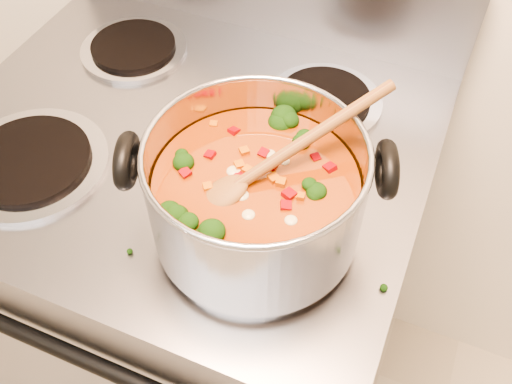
# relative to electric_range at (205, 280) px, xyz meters

# --- Properties ---
(electric_range) EXTENTS (0.76, 0.69, 1.08)m
(electric_range) POSITION_rel_electric_range_xyz_m (0.00, 0.00, 0.00)
(electric_range) COLOR gray
(electric_range) RESTS_ON ground
(stockpot) EXTENTS (0.33, 0.27, 0.16)m
(stockpot) POSITION_rel_electric_range_xyz_m (0.18, -0.14, 0.54)
(stockpot) COLOR #A9A8B0
(stockpot) RESTS_ON electric_range
(wooden_spoon) EXTENTS (0.19, 0.23, 0.10)m
(wooden_spoon) POSITION_rel_electric_range_xyz_m (0.19, -0.13, 0.58)
(wooden_spoon) COLOR brown
(wooden_spoon) RESTS_ON stockpot
(cooktop_crumbs) EXTENTS (0.42, 0.14, 0.01)m
(cooktop_crumbs) POSITION_rel_electric_range_xyz_m (0.21, -0.17, 0.46)
(cooktop_crumbs) COLOR black
(cooktop_crumbs) RESTS_ON electric_range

